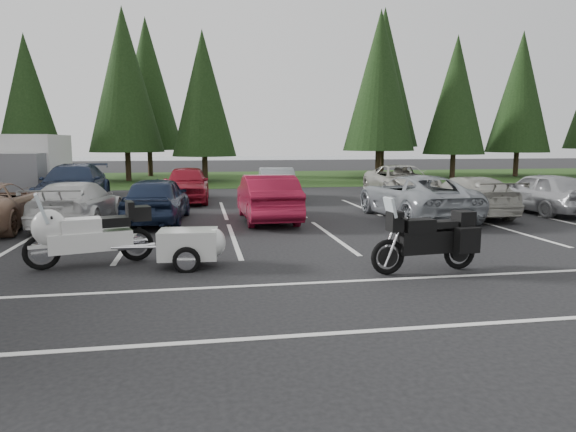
# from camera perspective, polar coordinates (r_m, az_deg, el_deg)

# --- Properties ---
(ground) EXTENTS (120.00, 120.00, 0.00)m
(ground) POSITION_cam_1_polar(r_m,az_deg,el_deg) (12.72, -7.99, -3.53)
(ground) COLOR black
(ground) RESTS_ON ground
(grass_strip) EXTENTS (80.00, 16.00, 0.01)m
(grass_strip) POSITION_cam_1_polar(r_m,az_deg,el_deg) (36.54, -9.22, 4.12)
(grass_strip) COLOR #1F3A12
(grass_strip) RESTS_ON ground
(lake_water) EXTENTS (70.00, 50.00, 0.02)m
(lake_water) POSITION_cam_1_polar(r_m,az_deg,el_deg) (67.64, -6.12, 6.04)
(lake_water) COLOR gray
(lake_water) RESTS_ON ground
(box_truck) EXTENTS (2.40, 5.60, 2.90)m
(box_truck) POSITION_cam_1_polar(r_m,az_deg,el_deg) (26.12, -26.90, 4.90)
(box_truck) COLOR silver
(box_truck) RESTS_ON ground
(stall_markings) EXTENTS (32.00, 16.00, 0.01)m
(stall_markings) POSITION_cam_1_polar(r_m,az_deg,el_deg) (14.68, -8.24, -1.93)
(stall_markings) COLOR silver
(stall_markings) RESTS_ON ground
(conifer_3) EXTENTS (3.87, 3.87, 9.02)m
(conifer_3) POSITION_cam_1_polar(r_m,az_deg,el_deg) (35.44, -26.99, 11.74)
(conifer_3) COLOR #332316
(conifer_3) RESTS_ON ground
(conifer_4) EXTENTS (4.80, 4.80, 11.17)m
(conifer_4) POSITION_cam_1_polar(r_m,az_deg,el_deg) (35.87, -17.72, 14.21)
(conifer_4) COLOR #332316
(conifer_4) RESTS_ON ground
(conifer_5) EXTENTS (4.14, 4.14, 9.63)m
(conifer_5) POSITION_cam_1_polar(r_m,az_deg,el_deg) (34.18, -9.40, 13.28)
(conifer_5) COLOR #332316
(conifer_5) RESTS_ON ground
(conifer_6) EXTENTS (4.93, 4.93, 11.48)m
(conifer_6) POSITION_cam_1_polar(r_m,az_deg,el_deg) (36.92, 10.16, 14.57)
(conifer_6) COLOR #332316
(conifer_6) RESTS_ON ground
(conifer_7) EXTENTS (4.27, 4.27, 9.94)m
(conifer_7) POSITION_cam_1_polar(r_m,az_deg,el_deg) (38.76, 18.15, 12.65)
(conifer_7) COLOR #332316
(conifer_7) RESTS_ON ground
(conifer_8) EXTENTS (4.53, 4.53, 10.56)m
(conifer_8) POSITION_cam_1_polar(r_m,az_deg,el_deg) (42.27, 24.41, 12.42)
(conifer_8) COLOR #332316
(conifer_8) RESTS_ON ground
(conifer_back_b) EXTENTS (4.97, 4.97, 11.58)m
(conifer_back_b) POSITION_cam_1_polar(r_m,az_deg,el_deg) (40.33, -15.38, 13.94)
(conifer_back_b) COLOR #332316
(conifer_back_b) RESTS_ON ground
(conifer_back_c) EXTENTS (5.50, 5.50, 12.81)m
(conifer_back_c) POSITION_cam_1_polar(r_m,az_deg,el_deg) (42.08, 10.59, 14.83)
(conifer_back_c) COLOR #332316
(conifer_back_c) RESTS_ON ground
(car_near_3) EXTENTS (2.26, 4.88, 1.38)m
(car_near_3) POSITION_cam_1_polar(r_m,az_deg,el_deg) (17.04, -22.37, 1.27)
(car_near_3) COLOR silver
(car_near_3) RESTS_ON ground
(car_near_4) EXTENTS (2.11, 4.51, 1.49)m
(car_near_4) POSITION_cam_1_polar(r_m,az_deg,el_deg) (17.02, -14.33, 1.82)
(car_near_4) COLOR #18233D
(car_near_4) RESTS_ON ground
(car_near_5) EXTENTS (1.70, 4.64, 1.52)m
(car_near_5) POSITION_cam_1_polar(r_m,az_deg,el_deg) (16.89, -2.33, 2.07)
(car_near_5) COLOR maroon
(car_near_5) RESTS_ON ground
(car_near_6) EXTENTS (2.72, 5.44, 1.48)m
(car_near_6) POSITION_cam_1_polar(r_m,az_deg,el_deg) (17.85, 13.94, 2.10)
(car_near_6) COLOR gray
(car_near_6) RESTS_ON ground
(car_near_7) EXTENTS (2.11, 4.84, 1.38)m
(car_near_7) POSITION_cam_1_polar(r_m,az_deg,el_deg) (19.14, 19.27, 2.14)
(car_near_7) COLOR #9C9A8F
(car_near_7) RESTS_ON ground
(car_near_8) EXTENTS (2.09, 4.51, 1.50)m
(car_near_8) POSITION_cam_1_polar(r_m,az_deg,el_deg) (20.89, 26.38, 2.37)
(car_near_8) COLOR #98999D
(car_near_8) RESTS_ON ground
(car_far_1) EXTENTS (2.43, 5.73, 1.65)m
(car_far_1) POSITION_cam_1_polar(r_m,az_deg,el_deg) (22.78, -22.74, 3.20)
(car_far_1) COLOR #1A2742
(car_far_1) RESTS_ON ground
(car_far_2) EXTENTS (1.95, 4.61, 1.55)m
(car_far_2) POSITION_cam_1_polar(r_m,az_deg,el_deg) (22.55, -11.17, 3.52)
(car_far_2) COLOR maroon
(car_far_2) RESTS_ON ground
(car_far_3) EXTENTS (1.73, 4.36, 1.41)m
(car_far_3) POSITION_cam_1_polar(r_m,az_deg,el_deg) (22.89, -1.21, 3.56)
(car_far_3) COLOR gray
(car_far_3) RESTS_ON ground
(car_far_4) EXTENTS (2.86, 5.55, 1.50)m
(car_far_4) POSITION_cam_1_polar(r_m,az_deg,el_deg) (24.56, 12.46, 3.79)
(car_far_4) COLOR #A09D93
(car_far_4) RESTS_ON ground
(touring_motorcycle) EXTENTS (2.99, 1.64, 1.58)m
(touring_motorcycle) POSITION_cam_1_polar(r_m,az_deg,el_deg) (11.46, -21.16, -1.28)
(touring_motorcycle) COLOR silver
(touring_motorcycle) RESTS_ON ground
(cargo_trailer) EXTENTS (1.79, 1.10, 0.80)m
(cargo_trailer) POSITION_cam_1_polar(r_m,az_deg,el_deg) (10.84, -11.00, -3.51)
(cargo_trailer) COLOR silver
(cargo_trailer) RESTS_ON ground
(adventure_motorcycle) EXTENTS (2.63, 1.15, 1.55)m
(adventure_motorcycle) POSITION_cam_1_polar(r_m,az_deg,el_deg) (10.51, 15.00, -1.91)
(adventure_motorcycle) COLOR black
(adventure_motorcycle) RESTS_ON ground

